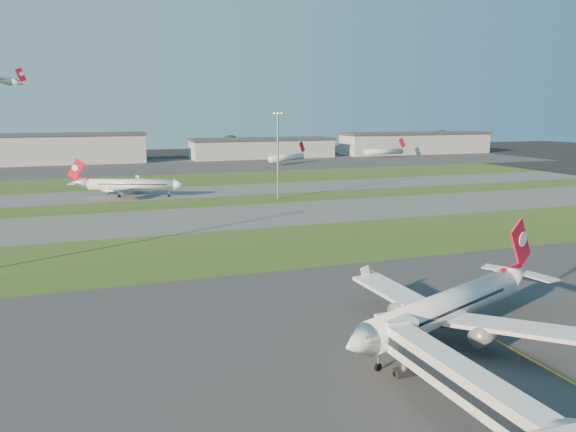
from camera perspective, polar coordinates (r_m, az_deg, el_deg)
name	(u,v)px	position (r m, az deg, el deg)	size (l,w,h in m)	color
ground	(457,345)	(67.66, 16.76, -12.44)	(700.00, 700.00, 0.00)	black
apron_near	(457,345)	(67.65, 16.76, -12.44)	(300.00, 70.00, 0.01)	#333335
grass_strip_a	(296,244)	(111.57, 0.83, -2.86)	(300.00, 34.00, 0.01)	#314E1A
taxiway_a	(251,215)	(142.29, -3.80, 0.05)	(300.00, 32.00, 0.01)	#515154
grass_strip_b	(228,201)	(166.15, -6.16, 1.54)	(300.00, 18.00, 0.01)	#314E1A
taxiway_b	(212,191)	(187.39, -7.74, 2.53)	(300.00, 26.00, 0.01)	#515154
grass_strip_c	(194,180)	(219.54, -9.53, 3.65)	(300.00, 40.00, 0.01)	#314E1A
apron_far	(172,166)	(278.49, -11.72, 5.02)	(400.00, 80.00, 0.01)	#333335
yellow_line	(493,339)	(70.58, 20.11, -11.66)	(0.25, 60.00, 0.02)	gold
jet_bridge	(473,388)	(49.57, 18.27, -16.26)	(4.20, 26.90, 6.20)	silver
airliner_parked	(447,307)	(67.80, 15.85, -8.92)	(32.54, 27.64, 10.76)	white
airliner_taxiing	(130,185)	(179.67, -15.73, 3.06)	(31.54, 26.78, 10.42)	white
mini_jet_near	(287,158)	(281.37, -0.11, 5.96)	(24.86, 17.14, 9.48)	white
mini_jet_far	(384,152)	(326.82, 9.69, 6.46)	(28.61, 5.99, 9.48)	white
light_mast_centre	(278,150)	(166.69, -1.05, 6.75)	(3.20, 0.70, 25.80)	gray
hangar_west	(73,148)	(305.31, -21.02, 6.45)	(71.40, 23.00, 15.20)	#96989D
hangar_east	(262,148)	(319.17, -2.64, 6.92)	(81.60, 23.00, 11.20)	#96989D
hangar_far_east	(416,143)	(361.12, 12.84, 7.26)	(96.90, 23.00, 13.20)	#96989D
tree_mid_west	(123,149)	(316.82, -16.42, 6.52)	(9.90, 9.90, 10.80)	black
tree_mid_east	(230,145)	(328.62, -5.89, 7.19)	(11.55, 11.55, 12.60)	black
tree_east	(349,144)	(352.21, 6.23, 7.30)	(10.45, 10.45, 11.40)	black
tree_far_east	(442,140)	(390.97, 15.33, 7.50)	(12.65, 12.65, 13.80)	black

